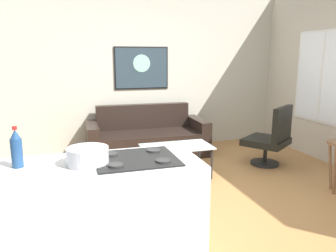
# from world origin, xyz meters

# --- Properties ---
(ground) EXTENTS (6.40, 6.40, 0.04)m
(ground) POSITION_xyz_m (0.00, 0.00, -0.02)
(ground) COLOR #A77442
(back_wall) EXTENTS (6.40, 0.05, 2.80)m
(back_wall) POSITION_xyz_m (0.00, 2.42, 1.40)
(back_wall) COLOR #BCB8A8
(back_wall) RESTS_ON ground
(couch) EXTENTS (2.02, 0.89, 0.83)m
(couch) POSITION_xyz_m (-0.04, 1.90, 0.28)
(couch) COLOR black
(couch) RESTS_ON ground
(coffee_table) EXTENTS (0.96, 0.54, 0.45)m
(coffee_table) POSITION_xyz_m (0.10, 0.73, 0.41)
(coffee_table) COLOR silver
(coffee_table) RESTS_ON ground
(armchair) EXTENTS (0.85, 0.84, 0.94)m
(armchair) POSITION_xyz_m (1.64, 0.77, 0.44)
(armchair) COLOR black
(armchair) RESTS_ON ground
(kitchen_counter) EXTENTS (1.45, 0.65, 0.94)m
(kitchen_counter) POSITION_xyz_m (-1.10, -1.15, 0.46)
(kitchen_counter) COLOR silver
(kitchen_counter) RESTS_ON ground
(soda_bottle) EXTENTS (0.08, 0.08, 0.29)m
(soda_bottle) POSITION_xyz_m (-1.66, -1.08, 1.04)
(soda_bottle) COLOR navy
(soda_bottle) RESTS_ON kitchen_counter
(mixing_bowl) EXTENTS (0.30, 0.30, 0.13)m
(mixing_bowl) POSITION_xyz_m (-1.19, -1.16, 0.97)
(mixing_bowl) COLOR silver
(mixing_bowl) RESTS_ON kitchen_counter
(wall_painting) EXTENTS (0.97, 0.03, 0.75)m
(wall_painting) POSITION_xyz_m (-0.01, 2.38, 1.46)
(wall_painting) COLOR black
(window) EXTENTS (0.03, 1.19, 1.47)m
(window) POSITION_xyz_m (2.59, 0.90, 1.34)
(window) COLOR silver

